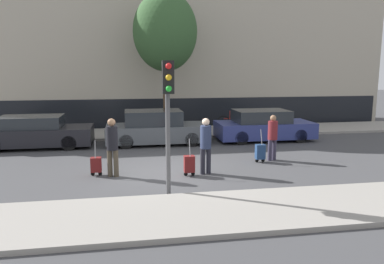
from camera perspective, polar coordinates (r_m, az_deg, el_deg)
ground_plane at (r=12.05m, az=-4.13°, el=-6.05°), size 80.00×80.00×0.00m
sidewalk_near at (r=8.51m, az=-1.60°, el=-12.45°), size 28.00×2.50×0.12m
sidewalk_far at (r=18.86m, az=-6.22°, el=-0.14°), size 28.00×3.00×0.12m
building_facade at (r=22.00m, az=-7.00°, el=12.97°), size 28.00×2.44×9.12m
parked_car_0 at (r=16.81m, az=-22.79°, el=-0.09°), size 4.53×1.82×1.32m
parked_car_1 at (r=16.32m, az=-5.45°, el=0.55°), size 4.40×1.83×1.47m
parked_car_2 at (r=17.41m, az=10.83°, el=0.90°), size 4.37×1.90×1.39m
pedestrian_left at (r=11.52m, az=-12.06°, el=-1.75°), size 0.34×0.34×1.79m
trolley_left at (r=11.89m, az=-14.41°, el=-4.85°), size 0.34×0.29×1.11m
pedestrian_center at (r=11.56m, az=2.10°, el=-1.60°), size 0.34×0.34×1.75m
trolley_center at (r=11.49m, az=-0.41°, el=-4.89°), size 0.34×0.29×1.17m
pedestrian_right at (r=13.59m, az=12.18°, el=-0.44°), size 0.34×0.34×1.64m
trolley_right at (r=13.34m, az=10.36°, el=-2.98°), size 0.34×0.29×1.17m
traffic_light at (r=9.27m, az=-3.68°, el=4.76°), size 0.28×0.47×3.45m
parked_bicycle at (r=19.64m, az=6.28°, el=1.53°), size 1.77×0.06×0.96m
bare_tree_near_crossing at (r=18.78m, az=-4.12°, el=14.94°), size 3.12×3.12×6.79m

